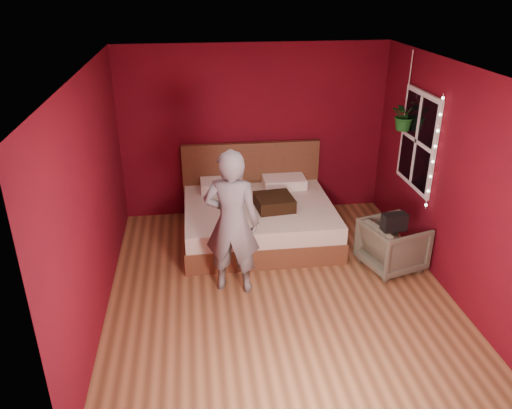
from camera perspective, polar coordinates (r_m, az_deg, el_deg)
name	(u,v)px	position (r m, az deg, el deg)	size (l,w,h in m)	color
floor	(278,288)	(6.13, 2.51, -9.55)	(4.50, 4.50, 0.00)	#9A653D
room_walls	(281,157)	(5.37, 2.84, 5.40)	(4.04, 4.54, 2.62)	#630A14
window	(418,141)	(6.84, 17.99, 6.94)	(0.05, 0.97, 1.27)	white
fairy_lights	(434,154)	(6.38, 19.68, 5.45)	(0.04, 0.04, 1.45)	silver
bed	(258,216)	(7.18, 0.19, -1.30)	(2.10, 1.79, 1.16)	brown
person	(232,223)	(5.70, -2.77, -2.11)	(0.64, 0.42, 1.76)	slate
armchair	(393,245)	(6.62, 15.35, -4.49)	(0.69, 0.71, 0.64)	#605E4B
handbag	(394,222)	(6.24, 15.52, -1.93)	(0.30, 0.15, 0.21)	black
throw_pillow	(274,202)	(6.85, 2.08, 0.26)	(0.49, 0.49, 0.18)	black
hanging_plant	(405,115)	(6.99, 16.65, 9.80)	(0.45, 0.42, 1.04)	silver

